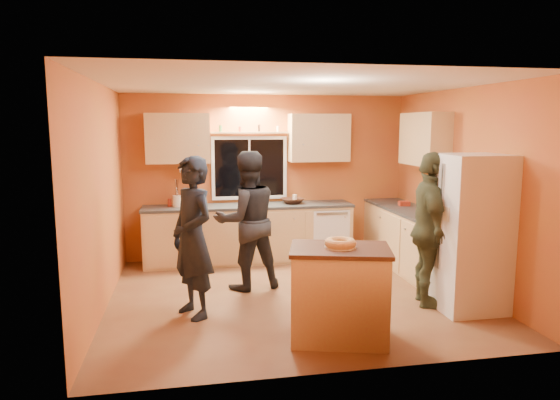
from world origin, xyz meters
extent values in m
plane|color=brown|center=(0.00, 0.00, 0.00)|extent=(4.50, 4.50, 0.00)
cube|color=#B74F2F|center=(0.00, 2.00, 1.30)|extent=(4.50, 0.04, 2.60)
cube|color=#B74F2F|center=(0.00, -2.00, 1.30)|extent=(4.50, 0.04, 2.60)
cube|color=#B74F2F|center=(-2.25, 0.00, 1.30)|extent=(0.04, 4.00, 2.60)
cube|color=#B74F2F|center=(2.25, 0.00, 1.30)|extent=(0.04, 4.00, 2.60)
cube|color=white|center=(0.00, 0.00, 2.60)|extent=(4.50, 4.00, 0.02)
cube|color=black|center=(-0.30, 1.99, 1.45)|extent=(1.10, 0.02, 0.90)
cube|color=white|center=(-0.30, 1.97, 1.45)|extent=(1.20, 0.04, 1.00)
cube|color=tan|center=(-1.40, 1.83, 1.92)|extent=(0.95, 0.33, 0.75)
cube|color=tan|center=(0.80, 1.83, 1.92)|extent=(0.95, 0.33, 0.75)
cube|color=tan|center=(2.08, 0.80, 1.92)|extent=(0.33, 1.00, 0.75)
cylinder|color=silver|center=(-1.25, 1.72, 1.48)|extent=(0.27, 0.12, 0.12)
cube|color=tan|center=(-0.35, 1.70, 0.43)|extent=(3.20, 0.60, 0.86)
cube|color=#282B2D|center=(-0.35, 1.70, 0.88)|extent=(3.24, 0.62, 0.04)
cube|color=tan|center=(1.95, 1.70, 0.43)|extent=(0.60, 0.60, 0.86)
cube|color=#282B2D|center=(1.95, 1.70, 0.88)|extent=(0.62, 0.62, 0.04)
cube|color=tan|center=(1.95, 0.50, 0.43)|extent=(0.60, 1.80, 0.86)
cube|color=#282B2D|center=(1.95, 0.50, 0.88)|extent=(0.62, 1.84, 0.04)
cube|color=silver|center=(1.89, -0.80, 0.90)|extent=(0.72, 0.70, 1.80)
cube|color=tan|center=(0.17, -1.33, 0.45)|extent=(1.06, 0.84, 0.91)
cube|color=#331811|center=(0.17, -1.33, 0.92)|extent=(1.11, 0.89, 0.04)
torus|color=tan|center=(0.17, -1.33, 0.98)|extent=(0.31, 0.31, 0.09)
imported|color=black|center=(-1.24, -0.43, 0.90)|extent=(0.69, 0.78, 1.79)
imported|color=black|center=(-0.53, 0.42, 0.90)|extent=(1.00, 0.86, 1.80)
imported|color=#343723|center=(1.50, -0.59, 0.91)|extent=(0.71, 1.15, 1.82)
imported|color=#331811|center=(0.34, 1.71, 0.94)|extent=(0.42, 0.42, 0.08)
cylinder|color=beige|center=(-1.43, 1.73, 0.99)|extent=(0.14, 0.14, 0.17)
imported|color=gray|center=(1.98, 0.37, 1.05)|extent=(0.29, 0.26, 0.30)
cube|color=maroon|center=(1.98, 1.18, 0.94)|extent=(0.18, 0.14, 0.07)
camera|label=1|loc=(-1.28, -5.89, 2.11)|focal=32.00mm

